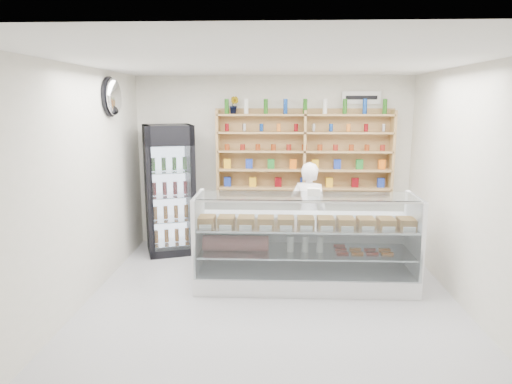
{
  "coord_description": "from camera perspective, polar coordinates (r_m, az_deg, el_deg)",
  "views": [
    {
      "loc": [
        0.02,
        -5.03,
        2.38
      ],
      "look_at": [
        -0.22,
        0.9,
        1.21
      ],
      "focal_mm": 32.0,
      "sensor_mm": 36.0,
      "label": 1
    }
  ],
  "objects": [
    {
      "name": "security_mirror",
      "position": [
        6.6,
        -17.38,
        11.29
      ],
      "size": [
        0.15,
        0.5,
        0.5
      ],
      "primitive_type": "ellipsoid",
      "color": "silver",
      "rests_on": "left_wall"
    },
    {
      "name": "potted_plant",
      "position": [
        7.4,
        -2.76,
        10.8
      ],
      "size": [
        0.19,
        0.17,
        0.28
      ],
      "primitive_type": "imported",
      "rotation": [
        0.0,
        0.0,
        -0.43
      ],
      "color": "#1E6626",
      "rests_on": "wall_shelving"
    },
    {
      "name": "wall_shelving",
      "position": [
        7.43,
        6.05,
        5.05
      ],
      "size": [
        2.84,
        0.28,
        1.33
      ],
      "color": "tan",
      "rests_on": "back_wall"
    },
    {
      "name": "room",
      "position": [
        5.12,
        2.07,
        0.15
      ],
      "size": [
        5.0,
        5.0,
        5.0
      ],
      "color": "#A2A2A6",
      "rests_on": "ground"
    },
    {
      "name": "shop_worker",
      "position": [
        6.82,
        6.59,
        -2.62
      ],
      "size": [
        0.65,
        0.54,
        1.52
      ],
      "primitive_type": "imported",
      "rotation": [
        0.0,
        0.0,
        2.79
      ],
      "color": "white",
      "rests_on": "floor"
    },
    {
      "name": "display_counter",
      "position": [
        6.06,
        6.07,
        -8.54
      ],
      "size": [
        2.82,
        0.84,
        1.23
      ],
      "color": "white",
      "rests_on": "floor"
    },
    {
      "name": "wall_sign",
      "position": [
        7.63,
        13.03,
        11.43
      ],
      "size": [
        0.62,
        0.03,
        0.2
      ],
      "primitive_type": "cube",
      "color": "white",
      "rests_on": "back_wall"
    },
    {
      "name": "drinks_cooler",
      "position": [
        7.35,
        -10.77,
        0.34
      ],
      "size": [
        0.93,
        0.91,
        2.04
      ],
      "rotation": [
        0.0,
        0.0,
        0.33
      ],
      "color": "black",
      "rests_on": "floor"
    }
  ]
}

